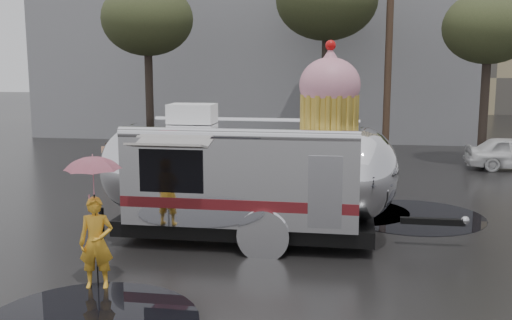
# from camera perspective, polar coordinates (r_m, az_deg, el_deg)

# --- Properties ---
(ground) EXTENTS (120.00, 120.00, 0.00)m
(ground) POSITION_cam_1_polar(r_m,az_deg,el_deg) (11.15, 3.52, -10.99)
(ground) COLOR black
(ground) RESTS_ON ground
(puddles) EXTENTS (12.15, 10.58, 0.01)m
(puddles) POSITION_cam_1_polar(r_m,az_deg,el_deg) (12.82, 11.22, -8.38)
(puddles) COLOR black
(puddles) RESTS_ON ground
(grey_building) EXTENTS (22.00, 12.00, 13.00)m
(grey_building) POSITION_cam_1_polar(r_m,az_deg,el_deg) (34.85, 0.47, 13.73)
(grey_building) COLOR slate
(grey_building) RESTS_ON ground
(utility_pole) EXTENTS (1.60, 0.28, 9.00)m
(utility_pole) POSITION_cam_1_polar(r_m,az_deg,el_deg) (24.48, 12.55, 10.93)
(utility_pole) COLOR #473323
(utility_pole) RESTS_ON ground
(tree_left) EXTENTS (3.64, 3.64, 6.95)m
(tree_left) POSITION_cam_1_polar(r_m,az_deg,el_deg) (24.75, -10.32, 12.99)
(tree_left) COLOR #382D26
(tree_left) RESTS_ON ground
(tree_mid) EXTENTS (4.20, 4.20, 8.03)m
(tree_mid) POSITION_cam_1_polar(r_m,az_deg,el_deg) (25.54, 6.74, 14.88)
(tree_mid) COLOR #382D26
(tree_mid) RESTS_ON ground
(tree_right) EXTENTS (3.36, 3.36, 6.42)m
(tree_right) POSITION_cam_1_polar(r_m,az_deg,el_deg) (23.99, 21.30, 11.60)
(tree_right) COLOR #382D26
(tree_right) RESTS_ON ground
(barricade_row) EXTENTS (4.30, 0.80, 1.00)m
(barricade_row) POSITION_cam_1_polar(r_m,az_deg,el_deg) (21.63, -8.88, 0.38)
(barricade_row) COLOR #473323
(barricade_row) RESTS_ON ground
(airstream_trailer) EXTENTS (8.17, 3.11, 4.40)m
(airstream_trailer) POSITION_cam_1_polar(r_m,az_deg,el_deg) (13.02, -0.43, -0.93)
(airstream_trailer) COLOR silver
(airstream_trailer) RESTS_ON ground
(person_left) EXTENTS (0.64, 0.49, 1.60)m
(person_left) POSITION_cam_1_polar(r_m,az_deg,el_deg) (10.73, -14.97, -7.62)
(person_left) COLOR gold
(person_left) RESTS_ON ground
(umbrella_pink) EXTENTS (1.16, 1.16, 2.34)m
(umbrella_pink) POSITION_cam_1_polar(r_m,az_deg,el_deg) (10.45, -15.23, -1.61)
(umbrella_pink) COLOR pink
(umbrella_pink) RESTS_ON ground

